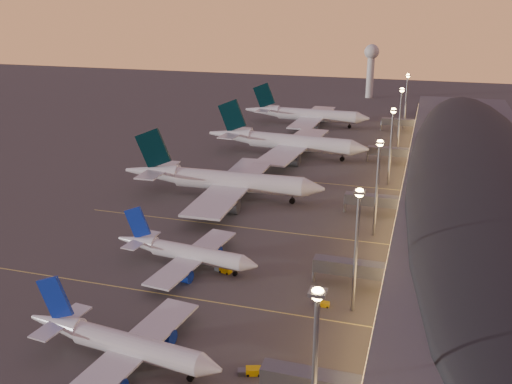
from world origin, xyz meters
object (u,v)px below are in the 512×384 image
(baggage_tug_c, at_px, (224,270))
(airliner_wide_mid, at_px, (286,142))
(radar_tower, at_px, (371,62))
(baggage_tug_b, at_px, (250,371))
(airliner_wide_near, at_px, (222,181))
(airliner_narrow_south, at_px, (121,343))
(baggage_tug_d, at_px, (322,304))
(airliner_wide_far, at_px, (306,115))
(airliner_narrow_north, at_px, (185,253))

(baggage_tug_c, bearing_deg, airliner_wide_mid, 112.70)
(radar_tower, xyz_separation_m, baggage_tug_b, (12.61, -285.35, -21.35))
(radar_tower, bearing_deg, baggage_tug_b, -87.47)
(baggage_tug_b, relative_size, baggage_tug_c, 0.97)
(radar_tower, bearing_deg, airliner_wide_near, -96.42)
(airliner_wide_near, height_order, radar_tower, radar_tower)
(airliner_narrow_south, relative_size, baggage_tug_d, 12.18)
(radar_tower, xyz_separation_m, baggage_tug_c, (-4.48, -251.55, -21.33))
(airliner_wide_far, bearing_deg, radar_tower, 79.06)
(airliner_wide_near, bearing_deg, radar_tower, 82.11)
(airliner_wide_near, xyz_separation_m, baggage_tug_c, (18.36, -48.37, -4.83))
(airliner_wide_far, bearing_deg, baggage_tug_c, -82.70)
(radar_tower, distance_m, baggage_tug_c, 252.49)
(airliner_wide_near, relative_size, baggage_tug_d, 20.46)
(airliner_narrow_south, distance_m, airliner_narrow_north, 37.51)
(airliner_wide_mid, height_order, radar_tower, radar_tower)
(airliner_narrow_north, distance_m, airliner_wide_near, 48.93)
(airliner_narrow_north, height_order, baggage_tug_b, airliner_narrow_north)
(baggage_tug_b, bearing_deg, airliner_wide_far, 80.99)
(airliner_narrow_south, bearing_deg, radar_tower, 94.26)
(airliner_narrow_north, bearing_deg, baggage_tug_c, 4.51)
(baggage_tug_d, bearing_deg, airliner_wide_far, 104.48)
(airliner_narrow_south, bearing_deg, airliner_wide_far, 99.29)
(airliner_narrow_north, xyz_separation_m, baggage_tug_d, (33.92, -8.71, -2.96))
(airliner_wide_near, bearing_deg, airliner_narrow_north, -81.09)
(radar_tower, relative_size, baggage_tug_c, 7.59)
(airliner_wide_mid, bearing_deg, airliner_wide_far, 98.83)
(radar_tower, bearing_deg, airliner_narrow_south, -91.90)
(airliner_wide_near, height_order, airliner_wide_far, airliner_wide_near)
(airliner_narrow_north, height_order, airliner_wide_far, airliner_wide_far)
(airliner_wide_mid, height_order, baggage_tug_d, airliner_wide_mid)
(airliner_narrow_north, distance_m, radar_tower, 252.34)
(baggage_tug_b, xyz_separation_m, baggage_tug_c, (-17.10, 33.81, 0.02))
(airliner_wide_far, bearing_deg, airliner_narrow_north, -86.09)
(airliner_wide_mid, distance_m, airliner_wide_far, 57.98)
(airliner_wide_mid, bearing_deg, airliner_wide_near, -92.78)
(radar_tower, xyz_separation_m, baggage_tug_d, (19.89, -259.98, -21.44))
(airliner_wide_far, bearing_deg, baggage_tug_d, -74.94)
(airliner_wide_far, relative_size, baggage_tug_d, 19.49)
(airliner_narrow_south, xyz_separation_m, radar_tower, (9.57, 288.51, 18.30))
(airliner_narrow_north, relative_size, airliner_wide_mid, 0.56)
(airliner_wide_near, distance_m, baggage_tug_d, 71.25)
(baggage_tug_b, relative_size, baggage_tug_d, 1.30)
(airliner_narrow_south, height_order, baggage_tug_c, airliner_narrow_south)
(airliner_narrow_south, distance_m, baggage_tug_c, 37.43)
(airliner_wide_mid, xyz_separation_m, airliner_wide_far, (-4.40, 57.81, -0.33))
(airliner_narrow_north, bearing_deg, baggage_tug_b, -45.82)
(airliner_wide_near, bearing_deg, airliner_wide_mid, 81.28)
(baggage_tug_b, distance_m, baggage_tug_c, 37.88)
(airliner_wide_mid, xyz_separation_m, baggage_tug_b, (28.57, -136.33, -4.92))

